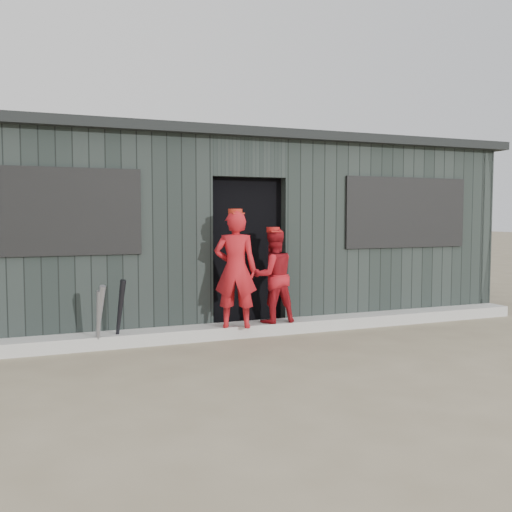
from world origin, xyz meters
name	(u,v)px	position (x,y,z in m)	size (l,w,h in m)	color
ground	(324,370)	(0.00, 0.00, 0.00)	(80.00, 80.00, 0.00)	#776B52
curb	(255,329)	(0.00, 1.82, 0.07)	(8.00, 0.36, 0.15)	#AAAAA5
bat_left	(99,318)	(-1.94, 1.62, 0.38)	(0.07, 0.07, 0.78)	gray
bat_mid	(99,321)	(-1.95, 1.61, 0.35)	(0.07, 0.07, 0.70)	gray
bat_right	(120,313)	(-1.70, 1.71, 0.40)	(0.07, 0.07, 0.79)	black
player_red_left	(235,270)	(-0.33, 1.63, 0.86)	(0.51, 0.34, 1.41)	red
player_red_right	(273,276)	(0.22, 1.77, 0.74)	(0.58, 0.45, 1.19)	#A9141D
player_grey_back	(260,279)	(0.33, 2.49, 0.62)	(0.61, 0.39, 1.24)	silver
dugout	(215,230)	(0.00, 3.50, 1.29)	(8.30, 3.30, 2.62)	black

